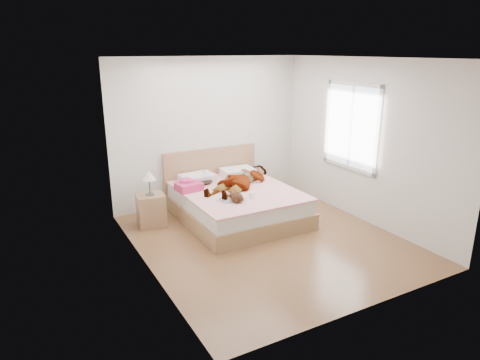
% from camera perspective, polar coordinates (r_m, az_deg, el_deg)
% --- Properties ---
extents(ground, '(4.00, 4.00, 0.00)m').
position_cam_1_polar(ground, '(6.42, 3.68, -7.95)').
color(ground, '#4C2E17').
rests_on(ground, ground).
extents(woman, '(1.80, 1.49, 0.24)m').
position_cam_1_polar(woman, '(7.23, 0.20, 0.33)').
color(woman, white).
rests_on(woman, bed).
extents(hair, '(0.44, 0.52, 0.07)m').
position_cam_1_polar(hair, '(7.40, -5.36, -0.01)').
color(hair, black).
rests_on(hair, bed).
extents(phone, '(0.09, 0.11, 0.05)m').
position_cam_1_polar(phone, '(7.34, -4.73, 1.09)').
color(phone, silver).
rests_on(phone, bed).
extents(room_shell, '(4.00, 4.00, 4.00)m').
position_cam_1_polar(room_shell, '(7.26, 14.63, 6.91)').
color(room_shell, white).
rests_on(room_shell, ground).
extents(bed, '(1.80, 2.08, 1.00)m').
position_cam_1_polar(bed, '(7.14, -0.72, -2.87)').
color(bed, olive).
rests_on(bed, ground).
extents(towel, '(0.43, 0.36, 0.21)m').
position_cam_1_polar(towel, '(6.99, -6.90, -0.69)').
color(towel, '#D83A62').
rests_on(towel, bed).
extents(magazine, '(0.45, 0.35, 0.02)m').
position_cam_1_polar(magazine, '(6.55, -1.24, -2.49)').
color(magazine, white).
rests_on(magazine, bed).
extents(coffee_mug, '(0.13, 0.11, 0.10)m').
position_cam_1_polar(coffee_mug, '(6.58, 1.59, -2.03)').
color(coffee_mug, white).
rests_on(coffee_mug, bed).
extents(plush_toy, '(0.21, 0.28, 0.14)m').
position_cam_1_polar(plush_toy, '(6.40, -0.48, -2.32)').
color(plush_toy, black).
rests_on(plush_toy, bed).
extents(nightstand, '(0.46, 0.41, 0.91)m').
position_cam_1_polar(nightstand, '(6.95, -11.78, -3.60)').
color(nightstand, brown).
rests_on(nightstand, ground).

